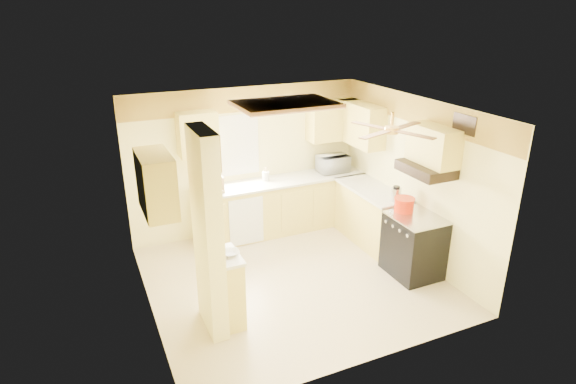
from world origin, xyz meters
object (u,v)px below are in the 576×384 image
kettle (396,194)px  stove (414,245)px  bowl (231,253)px  microwave (333,164)px  dutch_oven (404,204)px

kettle → stove: bearing=-94.9°
bowl → kettle: bearing=11.9°
stove → microwave: (-0.15, 2.17, 0.63)m
stove → kettle: size_ratio=3.92×
bowl → dutch_oven: dutch_oven is taller
stove → kettle: bearing=85.1°
dutch_oven → kettle: kettle is taller
stove → microwave: 2.26m
microwave → dutch_oven: size_ratio=1.77×
dutch_oven → microwave: bearing=93.2°
microwave → dutch_oven: bearing=93.6°
stove → microwave: bearing=93.9°
dutch_oven → stove: bearing=-80.8°
stove → bowl: bearing=-179.5°
stove → bowl: bowl is taller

